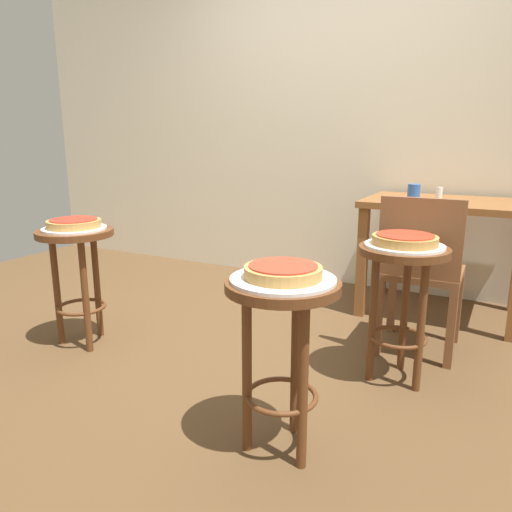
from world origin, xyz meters
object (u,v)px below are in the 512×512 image
at_px(serving_plate_leftside, 405,246).
at_px(pizza_leftside, 405,239).
at_px(pizza_foreground, 283,271).
at_px(cup_near_edge, 414,193).
at_px(stool_middle, 77,259).
at_px(serving_plate_middle, 74,229).
at_px(stool_leftside, 402,282).
at_px(condiment_shaker, 439,193).
at_px(serving_plate_foreground, 283,279).
at_px(stool_foreground, 282,325).
at_px(pizza_middle, 74,223).
at_px(dining_table, 445,220).
at_px(wooden_chair, 421,269).

bearing_deg(serving_plate_leftside, pizza_leftside, 180.00).
height_order(pizza_foreground, cup_near_edge, cup_near_edge).
relative_size(stool_middle, serving_plate_middle, 1.95).
bearing_deg(cup_near_edge, stool_leftside, -81.49).
bearing_deg(stool_middle, pizza_foreground, -14.12).
bearing_deg(pizza_leftside, stool_leftside, 0.00).
relative_size(serving_plate_leftside, condiment_shaker, 4.70).
bearing_deg(serving_plate_middle, serving_plate_foreground, -14.12).
relative_size(stool_foreground, condiment_shaker, 8.65).
height_order(pizza_middle, dining_table, dining_table).
distance_m(pizza_foreground, wooden_chair, 1.16).
height_order(serving_plate_foreground, serving_plate_leftside, same).
relative_size(pizza_leftside, dining_table, 0.29).
distance_m(pizza_leftside, cup_near_edge, 0.90).
distance_m(stool_middle, serving_plate_middle, 0.17).
relative_size(dining_table, wooden_chair, 1.16).
xyz_separation_m(stool_middle, pizza_leftside, (1.65, 0.39, 0.20)).
distance_m(stool_foreground, stool_middle, 1.43).
relative_size(dining_table, condiment_shaker, 13.04).
relative_size(serving_plate_middle, pizza_middle, 1.20).
relative_size(serving_plate_leftside, wooden_chair, 0.42).
bearing_deg(serving_plate_middle, cup_near_edge, 40.05).
relative_size(serving_plate_foreground, serving_plate_leftside, 1.04).
distance_m(stool_foreground, stool_leftside, 0.79).
xyz_separation_m(serving_plate_leftside, dining_table, (0.04, 1.05, -0.03)).
bearing_deg(dining_table, pizza_middle, -139.46).
xyz_separation_m(serving_plate_middle, dining_table, (1.69, 1.45, -0.03)).
height_order(pizza_foreground, pizza_middle, same).
bearing_deg(pizza_leftside, wooden_chair, 85.90).
bearing_deg(pizza_middle, wooden_chair, 24.07).
relative_size(pizza_leftside, cup_near_edge, 2.69).
distance_m(stool_leftside, pizza_leftside, 0.20).
height_order(stool_leftside, wooden_chair, wooden_chair).
bearing_deg(serving_plate_middle, pizza_leftside, 13.42).
height_order(pizza_foreground, dining_table, dining_table).
distance_m(pizza_middle, serving_plate_leftside, 1.70).
xyz_separation_m(serving_plate_leftside, cup_near_edge, (-0.13, 0.88, 0.14)).
height_order(stool_foreground, condiment_shaker, condiment_shaker).
relative_size(stool_middle, cup_near_edge, 6.07).
xyz_separation_m(cup_near_edge, condiment_shaker, (0.12, 0.21, -0.02)).
distance_m(pizza_leftside, dining_table, 1.06).
bearing_deg(serving_plate_foreground, serving_plate_middle, 165.88).
relative_size(pizza_foreground, stool_leftside, 0.41).
bearing_deg(serving_plate_leftside, pizza_middle, -166.58).
xyz_separation_m(serving_plate_middle, stool_leftside, (1.65, 0.39, -0.17)).
bearing_deg(condiment_shaker, dining_table, -34.58).
bearing_deg(cup_near_edge, pizza_leftside, -81.49).
height_order(stool_foreground, cup_near_edge, cup_near_edge).
height_order(stool_leftside, cup_near_edge, cup_near_edge).
bearing_deg(serving_plate_leftside, dining_table, 87.69).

